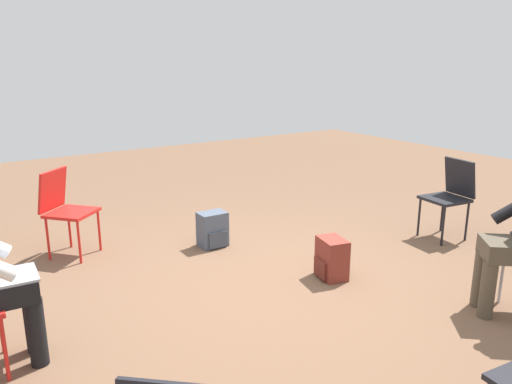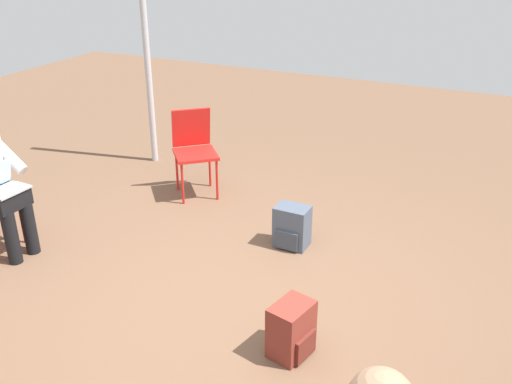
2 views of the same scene
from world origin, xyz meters
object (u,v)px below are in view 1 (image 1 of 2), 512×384
chair_north (450,193)px  backpack_near_laptop_user (213,231)px  backpack_by_empty_chair (332,261)px  chair_southwest (65,206)px

chair_north → backpack_near_laptop_user: size_ratio=2.36×
backpack_by_empty_chair → backpack_near_laptop_user: bearing=-157.9°
chair_southwest → chair_north: (1.74, 3.53, 0.00)m
chair_north → backpack_near_laptop_user: 2.54m
chair_southwest → chair_north: size_ratio=1.00×
chair_southwest → chair_north: same height
chair_north → backpack_by_empty_chair: 1.77m
chair_north → backpack_near_laptop_user: chair_north is taller
chair_north → backpack_by_empty_chair: size_ratio=2.36×
chair_north → backpack_by_empty_chair: (0.09, -1.73, -0.34)m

